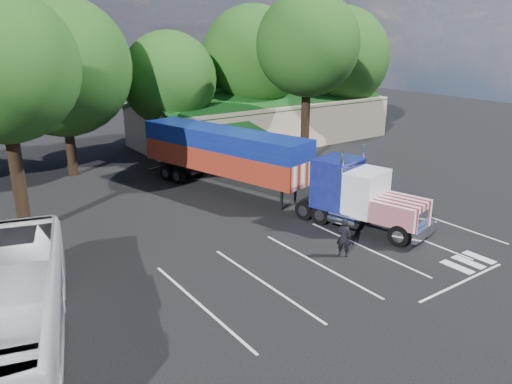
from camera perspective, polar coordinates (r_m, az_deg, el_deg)
ground at (r=28.39m, az=-1.01°, el=-3.84°), size 120.00×120.00×0.00m
event_hall at (r=49.52m, az=0.49°, el=8.36°), size 24.20×14.12×5.55m
tree_row_c at (r=39.30m, az=-21.37°, el=13.17°), size 10.00×10.00×13.05m
tree_row_d at (r=43.72m, az=-9.92°, el=12.58°), size 8.00×8.00×10.60m
tree_row_e at (r=48.59m, az=-0.36°, el=15.15°), size 9.60×9.60×12.90m
tree_row_f at (r=54.08m, az=9.43°, el=14.91°), size 10.40×10.40×13.00m
tree_near_left at (r=28.16m, az=-27.13°, el=12.53°), size 7.60×7.60×12.65m
tree_near_right at (r=40.12m, az=5.93°, el=16.39°), size 8.00×8.00×13.50m
semi_truck at (r=32.21m, az=-0.16°, el=3.55°), size 7.81×21.12×4.43m
woman at (r=24.72m, az=10.00°, el=-5.14°), size 0.75×0.84×1.94m
bicycle at (r=37.00m, az=-2.03°, el=2.17°), size 1.31×1.80×0.90m
tour_bus at (r=18.94m, az=-25.73°, el=-12.23°), size 5.82×11.93×3.24m
silver_sedan at (r=44.69m, az=2.59°, el=5.35°), size 4.74×2.98×1.47m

